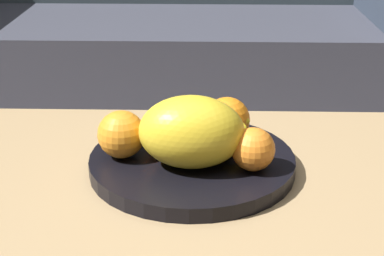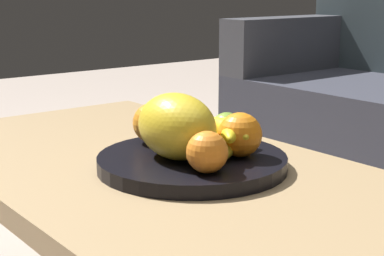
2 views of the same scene
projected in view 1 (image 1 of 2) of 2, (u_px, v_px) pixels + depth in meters
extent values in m
cube|color=#9F8159|center=(192.00, 190.00, 0.97)|extent=(1.27, 0.60, 0.04)
cube|color=#343641|center=(169.00, 69.00, 2.23)|extent=(1.70, 0.70, 0.40)
cylinder|color=black|center=(192.00, 162.00, 0.99)|extent=(0.34, 0.34, 0.03)
ellipsoid|color=yellow|center=(191.00, 133.00, 0.93)|extent=(0.17, 0.12, 0.12)
sphere|color=orange|center=(164.00, 125.00, 1.02)|extent=(0.07, 0.07, 0.07)
sphere|color=orange|center=(227.00, 120.00, 1.03)|extent=(0.08, 0.08, 0.08)
sphere|color=orange|center=(121.00, 134.00, 0.97)|extent=(0.08, 0.08, 0.08)
sphere|color=orange|center=(253.00, 149.00, 0.93)|extent=(0.07, 0.07, 0.07)
sphere|color=olive|center=(184.00, 116.00, 1.07)|extent=(0.06, 0.06, 0.06)
ellipsoid|color=yellow|center=(210.00, 134.00, 1.03)|extent=(0.05, 0.15, 0.03)
ellipsoid|color=yellow|center=(215.00, 134.00, 1.03)|extent=(0.12, 0.14, 0.03)
ellipsoid|color=gold|center=(201.00, 136.00, 1.02)|extent=(0.13, 0.13, 0.03)
ellipsoid|color=yellow|center=(211.00, 118.00, 1.02)|extent=(0.14, 0.12, 0.03)
ellipsoid|color=yellow|center=(207.00, 118.00, 1.02)|extent=(0.15, 0.06, 0.03)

